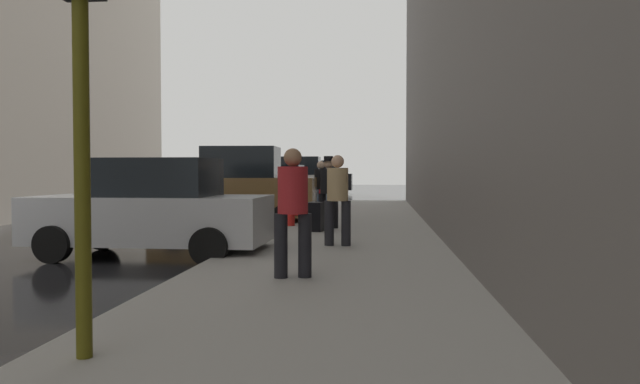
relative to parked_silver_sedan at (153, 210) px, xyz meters
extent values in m
cube|color=gray|center=(3.35, -0.94, -0.77)|extent=(4.00, 40.00, 0.15)
cube|color=#B7BABF|center=(-0.05, 0.00, -0.16)|extent=(4.24, 1.94, 0.84)
cube|color=black|center=(0.15, 0.00, 0.59)|extent=(1.93, 1.61, 0.70)
cylinder|color=black|center=(-1.39, 0.95, -0.53)|extent=(0.65, 0.24, 0.64)
cylinder|color=black|center=(-1.43, -0.89, -0.53)|extent=(0.65, 0.24, 0.64)
cylinder|color=black|center=(1.34, 0.89, -0.53)|extent=(0.65, 0.24, 0.64)
cylinder|color=black|center=(1.30, -0.95, -0.53)|extent=(0.65, 0.24, 0.64)
cube|color=brown|center=(-0.05, 6.62, -0.03)|extent=(4.66, 2.00, 1.10)
cube|color=black|center=(0.15, 6.62, 0.95)|extent=(2.12, 1.63, 0.90)
cylinder|color=black|center=(-1.57, 7.49, -0.53)|extent=(0.65, 0.24, 0.64)
cylinder|color=black|center=(-1.51, 5.65, -0.53)|extent=(0.65, 0.24, 0.64)
cylinder|color=black|center=(1.42, 7.59, -0.53)|extent=(0.65, 0.24, 0.64)
cylinder|color=black|center=(1.48, 5.75, -0.53)|extent=(0.65, 0.24, 0.64)
cube|color=#B2191E|center=(-0.05, 12.93, -0.16)|extent=(4.23, 1.91, 0.84)
cube|color=black|center=(0.15, 12.93, 0.59)|extent=(1.92, 1.60, 0.70)
cylinder|color=black|center=(-1.40, 13.88, -0.53)|extent=(0.64, 0.23, 0.64)
cylinder|color=black|center=(-1.43, 12.04, -0.53)|extent=(0.64, 0.23, 0.64)
cylinder|color=black|center=(1.33, 13.83, -0.53)|extent=(0.64, 0.23, 0.64)
cylinder|color=black|center=(1.30, 11.99, -0.53)|extent=(0.64, 0.23, 0.64)
cube|color=silver|center=(-0.05, 19.27, -0.03)|extent=(4.62, 1.90, 1.10)
cube|color=black|center=(0.15, 19.27, 0.95)|extent=(2.09, 1.59, 0.90)
cylinder|color=black|center=(-1.55, 20.17, -0.53)|extent=(0.64, 0.23, 0.64)
cylinder|color=black|center=(-1.53, 18.33, -0.53)|extent=(0.64, 0.23, 0.64)
cylinder|color=black|center=(1.44, 20.21, -0.53)|extent=(0.64, 0.23, 0.64)
cylinder|color=black|center=(1.46, 18.37, -0.53)|extent=(0.64, 0.23, 0.64)
cube|color=#193828|center=(-0.05, 25.20, -0.16)|extent=(4.26, 1.98, 0.84)
cube|color=black|center=(0.15, 25.19, 0.59)|extent=(1.94, 1.62, 0.70)
cylinder|color=black|center=(-1.38, 26.16, -0.53)|extent=(0.65, 0.24, 0.64)
cylinder|color=black|center=(-1.44, 24.32, -0.53)|extent=(0.65, 0.24, 0.64)
cylinder|color=black|center=(1.35, 26.07, -0.53)|extent=(0.65, 0.24, 0.64)
cylinder|color=black|center=(1.29, 24.23, -0.53)|extent=(0.65, 0.24, 0.64)
cube|color=black|center=(-0.05, 31.18, -0.03)|extent=(4.61, 1.87, 1.10)
cube|color=black|center=(0.15, 31.18, 0.95)|extent=(2.08, 1.58, 0.90)
cylinder|color=black|center=(-1.55, 32.09, -0.53)|extent=(0.64, 0.22, 0.64)
cylinder|color=black|center=(-1.54, 30.25, -0.53)|extent=(0.64, 0.22, 0.64)
cylinder|color=black|center=(1.44, 32.11, -0.53)|extent=(0.64, 0.22, 0.64)
cylinder|color=black|center=(1.45, 30.27, -0.53)|extent=(0.64, 0.22, 0.64)
cylinder|color=red|center=(1.80, 4.96, -0.42)|extent=(0.22, 0.22, 0.55)
sphere|color=red|center=(1.80, 4.96, -0.09)|extent=(0.20, 0.20, 0.20)
cylinder|color=red|center=(1.64, 4.96, -0.40)|extent=(0.10, 0.09, 0.09)
cylinder|color=red|center=(1.96, 4.96, -0.40)|extent=(0.10, 0.09, 0.09)
cylinder|color=#514C0F|center=(1.85, -6.44, 1.10)|extent=(0.12, 0.12, 3.60)
cylinder|color=black|center=(2.98, 4.36, -0.27)|extent=(0.22, 0.22, 0.85)
cylinder|color=black|center=(2.67, 4.45, -0.27)|extent=(0.22, 0.22, 0.85)
cylinder|color=black|center=(2.83, 4.41, 0.46)|extent=(0.49, 0.49, 0.62)
sphere|color=tan|center=(2.83, 4.41, 0.89)|extent=(0.24, 0.24, 0.24)
cylinder|color=black|center=(2.83, 4.41, 0.96)|extent=(0.34, 0.34, 0.02)
cylinder|color=black|center=(2.83, 4.41, 1.02)|extent=(0.23, 0.23, 0.11)
cylinder|color=black|center=(3.09, -2.74, -0.27)|extent=(0.22, 0.22, 0.85)
cylinder|color=black|center=(2.79, -2.82, -0.27)|extent=(0.22, 0.22, 0.85)
cylinder|color=#A51E23|center=(2.94, -2.78, 0.46)|extent=(0.49, 0.49, 0.62)
sphere|color=#997051|center=(2.94, -2.78, 0.89)|extent=(0.24, 0.24, 0.24)
cylinder|color=black|center=(3.46, 0.78, -0.27)|extent=(0.19, 0.19, 0.85)
cylinder|color=black|center=(3.14, 0.80, -0.27)|extent=(0.19, 0.19, 0.85)
cylinder|color=tan|center=(3.30, 0.79, 0.46)|extent=(0.42, 0.42, 0.62)
sphere|color=tan|center=(3.30, 0.79, 0.89)|extent=(0.24, 0.24, 0.24)
cylinder|color=#728CB2|center=(2.15, 8.06, -0.27)|extent=(0.22, 0.22, 0.85)
cylinder|color=#728CB2|center=(2.46, 7.98, -0.27)|extent=(0.22, 0.22, 0.85)
cylinder|color=black|center=(2.30, 8.02, 0.46)|extent=(0.48, 0.48, 0.62)
sphere|color=beige|center=(2.30, 8.02, 0.89)|extent=(0.24, 0.24, 0.24)
cube|color=black|center=(2.60, 3.61, -0.36)|extent=(0.44, 0.61, 0.68)
cylinder|color=#333333|center=(2.60, 3.61, 0.16)|extent=(0.02, 0.02, 0.36)
camera|label=1|loc=(4.07, -10.92, 0.71)|focal=35.00mm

